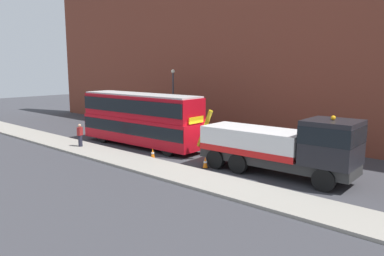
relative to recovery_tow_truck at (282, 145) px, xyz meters
name	(u,v)px	position (x,y,z in m)	size (l,w,h in m)	color
ground_plane	(208,158)	(-5.79, 0.47, -1.76)	(120.00, 120.00, 0.00)	#38383D
near_kerb	(163,169)	(-5.79, -3.73, -1.68)	(60.00, 2.80, 0.15)	gray
building_facade	(271,41)	(-5.79, 8.34, 6.31)	(60.00, 1.50, 16.00)	brown
recovery_tow_truck	(282,145)	(0.00, 0.00, 0.00)	(10.19, 2.97, 3.67)	#2D2D2D
double_decker_bus	(140,117)	(-12.09, -0.02, 0.47)	(11.12, 2.96, 4.06)	#B70C19
pedestrian_onlooker	(80,135)	(-14.82, -3.62, -0.77)	(0.39, 0.47, 1.71)	#232333
traffic_cone_near_bus	(153,154)	(-8.38, -2.16, -1.42)	(0.36, 0.36, 0.72)	orange
traffic_cone_midway	(205,163)	(-4.23, -1.64, -1.42)	(0.36, 0.36, 0.72)	orange
street_lamp	(173,95)	(-14.65, 6.15, 1.71)	(0.36, 0.36, 5.83)	#38383D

